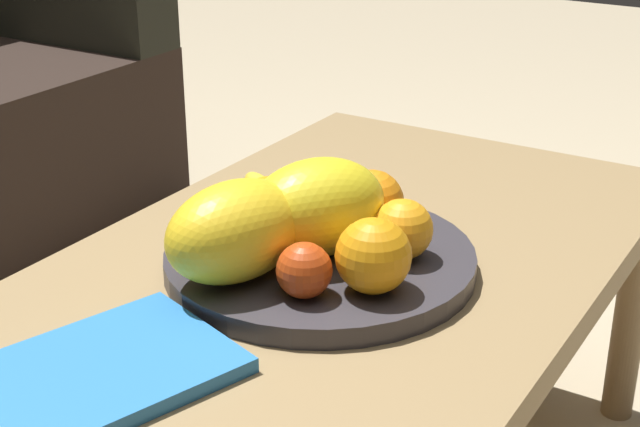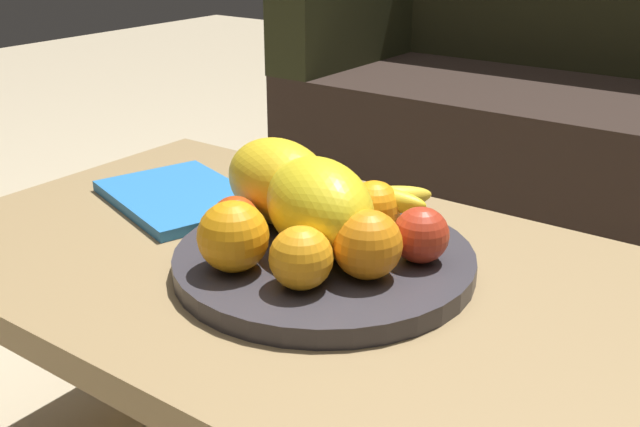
{
  "view_description": "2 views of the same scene",
  "coord_description": "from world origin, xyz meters",
  "px_view_note": "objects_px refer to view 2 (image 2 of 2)",
  "views": [
    {
      "loc": [
        -0.86,
        -0.53,
        0.93
      ],
      "look_at": [
        -0.0,
        -0.0,
        0.49
      ],
      "focal_mm": 53.17,
      "sensor_mm": 36.0,
      "label": 1
    },
    {
      "loc": [
        0.49,
        -0.68,
        0.83
      ],
      "look_at": [
        -0.0,
        -0.0,
        0.49
      ],
      "focal_mm": 42.32,
      "sensor_mm": 36.0,
      "label": 2
    }
  ],
  "objects_px": {
    "coffee_table": "(324,302)",
    "banana_bunch": "(371,208)",
    "melon_smaller_beside": "(279,181)",
    "apple_left": "(421,235)",
    "orange_left": "(374,207)",
    "orange_right": "(301,258)",
    "orange_front": "(367,245)",
    "couch": "(618,127)",
    "orange_back": "(233,236)",
    "apple_front": "(235,220)",
    "fruit_bowl": "(320,260)",
    "magazine": "(180,197)",
    "melon_large_front": "(320,206)"
  },
  "relations": [
    {
      "from": "melon_smaller_beside",
      "to": "orange_front",
      "type": "relative_size",
      "value": 2.17
    },
    {
      "from": "fruit_bowl",
      "to": "apple_left",
      "type": "distance_m",
      "value": 0.13
    },
    {
      "from": "orange_front",
      "to": "apple_left",
      "type": "relative_size",
      "value": 1.18
    },
    {
      "from": "melon_large_front",
      "to": "apple_left",
      "type": "xyz_separation_m",
      "value": [
        0.11,
        0.04,
        -0.02
      ]
    },
    {
      "from": "orange_right",
      "to": "apple_front",
      "type": "height_order",
      "value": "orange_right"
    },
    {
      "from": "apple_front",
      "to": "orange_front",
      "type": "bearing_deg",
      "value": 5.75
    },
    {
      "from": "orange_right",
      "to": "apple_left",
      "type": "xyz_separation_m",
      "value": [
        0.07,
        0.14,
        -0.0
      ]
    },
    {
      "from": "banana_bunch",
      "to": "orange_right",
      "type": "bearing_deg",
      "value": -82.28
    },
    {
      "from": "orange_front",
      "to": "orange_right",
      "type": "distance_m",
      "value": 0.08
    },
    {
      "from": "fruit_bowl",
      "to": "couch",
      "type": "bearing_deg",
      "value": 89.98
    },
    {
      "from": "couch",
      "to": "orange_back",
      "type": "relative_size",
      "value": 20.38
    },
    {
      "from": "orange_right",
      "to": "banana_bunch",
      "type": "height_order",
      "value": "orange_right"
    },
    {
      "from": "melon_smaller_beside",
      "to": "apple_left",
      "type": "distance_m",
      "value": 0.21
    },
    {
      "from": "apple_front",
      "to": "couch",
      "type": "bearing_deg",
      "value": 85.73
    },
    {
      "from": "orange_front",
      "to": "orange_right",
      "type": "bearing_deg",
      "value": -124.48
    },
    {
      "from": "coffee_table",
      "to": "apple_left",
      "type": "height_order",
      "value": "apple_left"
    },
    {
      "from": "couch",
      "to": "banana_bunch",
      "type": "xyz_separation_m",
      "value": [
        0.01,
        -1.21,
        0.17
      ]
    },
    {
      "from": "fruit_bowl",
      "to": "orange_front",
      "type": "relative_size",
      "value": 4.63
    },
    {
      "from": "orange_right",
      "to": "magazine",
      "type": "relative_size",
      "value": 0.29
    },
    {
      "from": "orange_right",
      "to": "magazine",
      "type": "height_order",
      "value": "orange_right"
    },
    {
      "from": "orange_left",
      "to": "orange_back",
      "type": "relative_size",
      "value": 0.83
    },
    {
      "from": "coffee_table",
      "to": "orange_left",
      "type": "xyz_separation_m",
      "value": [
        0.02,
        0.08,
        0.11
      ]
    },
    {
      "from": "orange_back",
      "to": "apple_front",
      "type": "xyz_separation_m",
      "value": [
        -0.05,
        0.06,
        -0.01
      ]
    },
    {
      "from": "coffee_table",
      "to": "magazine",
      "type": "height_order",
      "value": "magazine"
    },
    {
      "from": "orange_front",
      "to": "apple_front",
      "type": "relative_size",
      "value": 1.31
    },
    {
      "from": "coffee_table",
      "to": "banana_bunch",
      "type": "distance_m",
      "value": 0.14
    },
    {
      "from": "coffee_table",
      "to": "orange_right",
      "type": "distance_m",
      "value": 0.14
    },
    {
      "from": "coffee_table",
      "to": "fruit_bowl",
      "type": "bearing_deg",
      "value": -148.46
    },
    {
      "from": "couch",
      "to": "apple_left",
      "type": "bearing_deg",
      "value": -84.95
    },
    {
      "from": "couch",
      "to": "orange_back",
      "type": "xyz_separation_m",
      "value": [
        -0.05,
        -1.41,
        0.18
      ]
    },
    {
      "from": "couch",
      "to": "orange_left",
      "type": "height_order",
      "value": "couch"
    },
    {
      "from": "melon_smaller_beside",
      "to": "orange_back",
      "type": "relative_size",
      "value": 2.08
    },
    {
      "from": "couch",
      "to": "apple_front",
      "type": "distance_m",
      "value": 1.36
    },
    {
      "from": "fruit_bowl",
      "to": "coffee_table",
      "type": "bearing_deg",
      "value": 31.54
    },
    {
      "from": "orange_left",
      "to": "coffee_table",
      "type": "bearing_deg",
      "value": -101.51
    },
    {
      "from": "magazine",
      "to": "fruit_bowl",
      "type": "bearing_deg",
      "value": 6.78
    },
    {
      "from": "apple_front",
      "to": "orange_back",
      "type": "bearing_deg",
      "value": -49.19
    },
    {
      "from": "orange_front",
      "to": "apple_left",
      "type": "bearing_deg",
      "value": 68.08
    },
    {
      "from": "melon_smaller_beside",
      "to": "banana_bunch",
      "type": "bearing_deg",
      "value": 22.31
    },
    {
      "from": "melon_smaller_beside",
      "to": "coffee_table",
      "type": "bearing_deg",
      "value": -22.51
    },
    {
      "from": "melon_large_front",
      "to": "melon_smaller_beside",
      "type": "bearing_deg",
      "value": 156.99
    },
    {
      "from": "coffee_table",
      "to": "banana_bunch",
      "type": "bearing_deg",
      "value": 84.0
    },
    {
      "from": "couch",
      "to": "melon_large_front",
      "type": "distance_m",
      "value": 1.32
    },
    {
      "from": "orange_left",
      "to": "banana_bunch",
      "type": "height_order",
      "value": "orange_left"
    },
    {
      "from": "melon_large_front",
      "to": "apple_front",
      "type": "xyz_separation_m",
      "value": [
        -0.1,
        -0.05,
        -0.03
      ]
    },
    {
      "from": "orange_front",
      "to": "banana_bunch",
      "type": "xyz_separation_m",
      "value": [
        -0.07,
        0.12,
        -0.01
      ]
    },
    {
      "from": "coffee_table",
      "to": "apple_front",
      "type": "relative_size",
      "value": 18.08
    },
    {
      "from": "melon_large_front",
      "to": "coffee_table",
      "type": "bearing_deg",
      "value": -15.7
    },
    {
      "from": "orange_left",
      "to": "orange_right",
      "type": "distance_m",
      "value": 0.18
    },
    {
      "from": "melon_smaller_beside",
      "to": "apple_front",
      "type": "relative_size",
      "value": 2.83
    }
  ]
}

